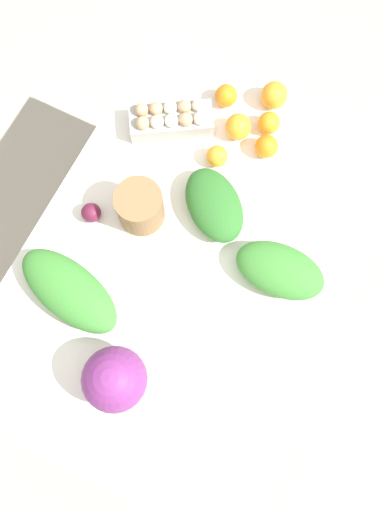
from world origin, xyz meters
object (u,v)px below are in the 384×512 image
paper_bag (140,207)px  orange_3 (269,123)px  orange_4 (238,127)px  beet_root (91,213)px  orange_0 (266,147)px  cabbage_purple (115,379)px  greens_bunch_dandelion (214,205)px  orange_1 (273,95)px  egg_carton (171,119)px  greens_bunch_chard (69,291)px  greens_bunch_scallion (280,270)px  orange_5 (226,96)px  orange_2 (217,156)px

paper_bag → orange_3: size_ratio=1.98×
orange_4 → beet_root: bearing=148.7°
paper_bag → orange_0: size_ratio=1.94×
paper_bag → beet_root: bearing=118.1°
cabbage_purple → beet_root: size_ratio=2.92×
greens_bunch_dandelion → orange_1: (0.41, -0.01, -0.00)m
cabbage_purple → orange_4: bearing=2.1°
beet_root → orange_3: 0.61m
egg_carton → greens_bunch_chard: bearing=57.4°
greens_bunch_scallion → orange_1: (0.51, 0.24, -0.00)m
orange_0 → orange_5: (0.10, 0.18, -0.00)m
cabbage_purple → beet_root: 0.49m
orange_1 → orange_3: 0.10m
egg_carton → orange_3: bearing=173.2°
paper_bag → orange_1: (0.52, -0.19, -0.02)m
orange_2 → orange_3: orange_3 is taller
egg_carton → orange_4: egg_carton is taller
orange_1 → orange_3: size_ratio=1.21×
orange_5 → paper_bag: bearing=172.7°
orange_1 → orange_5: 0.15m
beet_root → orange_3: bearing=-34.8°
paper_bag → orange_1: 0.55m
cabbage_purple → orange_0: 0.81m
greens_bunch_scallion → greens_bunch_chard: size_ratio=0.78×
paper_bag → orange_5: (0.46, -0.06, -0.03)m
greens_bunch_scallion → beet_root: size_ratio=4.41×
orange_2 → orange_3: size_ratio=0.95×
orange_0 → orange_3: bearing=19.1°
paper_bag → greens_bunch_chard: (-0.30, 0.06, -0.02)m
orange_5 → beet_root: bearing=160.4°
orange_0 → orange_1: 0.18m
greens_bunch_dandelion → orange_1: greens_bunch_dandelion is taller
orange_5 → orange_1: bearing=-64.0°
greens_bunch_chard → orange_2: bearing=-18.5°
greens_bunch_scallion → orange_4: (0.36, 0.30, -0.01)m
egg_carton → greens_bunch_chard: greens_bunch_chard is taller
beet_root → orange_1: bearing=-28.4°
greens_bunch_scallion → orange_1: bearing=25.7°
greens_bunch_dandelion → orange_1: bearing=-0.7°
orange_1 → orange_2: size_ratio=1.27×
orange_4 → orange_2: bearing=171.9°
egg_carton → orange_5: (0.15, -0.11, -0.01)m
greens_bunch_scallion → orange_4: greens_bunch_scallion is taller
orange_0 → orange_2: bearing=128.2°
cabbage_purple → orange_4: cabbage_purple is taller
greens_bunch_chard → orange_2: size_ratio=4.99×
egg_carton → paper_bag: 0.31m
cabbage_purple → orange_3: 0.88m
greens_bunch_chard → beet_root: size_ratio=5.64×
egg_carton → orange_1: bearing=-170.0°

